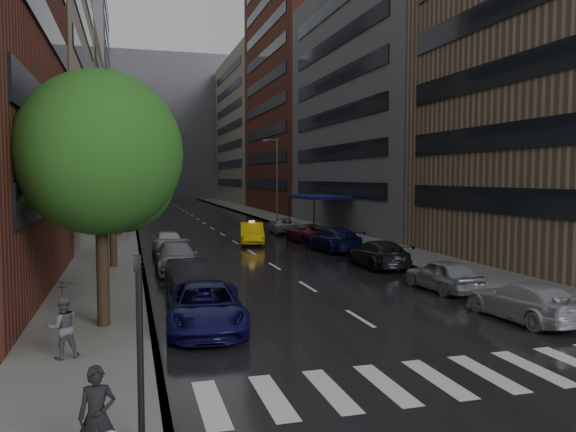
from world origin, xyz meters
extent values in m
plane|color=gray|center=(0.00, 0.00, 0.00)|extent=(220.00, 220.00, 0.00)
cube|color=black|center=(0.00, 50.00, 0.01)|extent=(14.00, 140.00, 0.01)
cube|color=gray|center=(-9.00, 50.00, 0.07)|extent=(4.00, 140.00, 0.15)
cube|color=gray|center=(9.00, 50.00, 0.07)|extent=(4.00, 140.00, 0.15)
cube|color=silver|center=(-6.10, -2.00, 0.01)|extent=(0.55, 2.80, 0.01)
cube|color=silver|center=(-4.70, -2.00, 0.01)|extent=(0.55, 2.80, 0.01)
cube|color=silver|center=(-3.30, -2.00, 0.01)|extent=(0.55, 2.80, 0.01)
cube|color=silver|center=(-1.90, -2.00, 0.01)|extent=(0.55, 2.80, 0.01)
cube|color=silver|center=(-0.50, -2.00, 0.01)|extent=(0.55, 2.80, 0.01)
cube|color=silver|center=(0.90, -2.00, 0.01)|extent=(0.55, 2.80, 0.01)
cube|color=silver|center=(2.30, -2.00, 0.01)|extent=(0.55, 2.80, 0.01)
cube|color=gray|center=(-15.00, 36.00, 17.00)|extent=(8.00, 28.00, 34.00)
cube|color=#937A5B|center=(-15.00, 64.00, 11.00)|extent=(8.00, 28.00, 22.00)
cube|color=slate|center=(-15.00, 94.00, 19.00)|extent=(8.00, 32.00, 38.00)
cube|color=slate|center=(15.00, 36.00, 12.00)|extent=(8.00, 28.00, 24.00)
cube|color=maroon|center=(15.00, 64.00, 18.00)|extent=(8.00, 28.00, 36.00)
cube|color=gray|center=(15.00, 94.00, 14.00)|extent=(8.00, 32.00, 28.00)
cube|color=slate|center=(0.00, 118.00, 16.00)|extent=(40.00, 14.00, 32.00)
cylinder|color=#382619|center=(-8.60, 4.94, 2.30)|extent=(0.40, 0.40, 4.60)
sphere|color=#1E5116|center=(-8.60, 4.94, 5.74)|extent=(5.25, 5.25, 5.25)
cylinder|color=#382619|center=(-8.60, 17.50, 2.29)|extent=(0.40, 0.40, 4.59)
sphere|color=#1E5116|center=(-8.60, 17.50, 5.73)|extent=(5.24, 5.24, 5.24)
cylinder|color=#382619|center=(-8.60, 34.65, 2.11)|extent=(0.40, 0.40, 4.23)
sphere|color=#1E5116|center=(-8.60, 34.65, 5.28)|extent=(4.83, 4.83, 4.83)
imported|color=yellow|center=(1.01, 26.64, 0.79)|extent=(2.49, 5.02, 1.58)
imported|color=#110E45|center=(-5.40, 4.12, 0.74)|extent=(2.88, 5.52, 1.48)
imported|color=black|center=(-5.40, 9.31, 0.75)|extent=(1.75, 4.62, 1.51)
imported|color=slate|center=(-5.40, 15.69, 0.76)|extent=(2.13, 5.23, 1.52)
imported|color=#9F9EA4|center=(-5.40, 21.82, 0.80)|extent=(2.02, 4.76, 1.61)
imported|color=#A9AAAE|center=(5.40, 2.24, 0.67)|extent=(2.20, 4.76, 1.35)
imported|color=gray|center=(5.40, 7.47, 0.71)|extent=(1.94, 4.26, 1.42)
imported|color=black|center=(5.40, 14.16, 0.75)|extent=(2.15, 5.20, 1.50)
imported|color=#0F1347|center=(5.40, 21.13, 0.79)|extent=(2.74, 5.66, 1.59)
imported|color=maroon|center=(5.40, 26.64, 0.70)|extent=(2.81, 5.21, 1.39)
imported|color=#9DA0A6|center=(5.40, 33.69, 0.67)|extent=(2.65, 5.00, 1.34)
imported|color=black|center=(-8.32, -4.37, 0.99)|extent=(0.64, 0.44, 1.69)
imported|color=#525156|center=(-9.50, 1.74, 0.99)|extent=(0.96, 0.84, 1.67)
imported|color=black|center=(-9.50, 1.74, 1.80)|extent=(0.96, 0.98, 0.88)
cylinder|color=black|center=(-7.60, -3.78, 1.75)|extent=(0.12, 0.12, 3.20)
imported|color=black|center=(-7.60, -3.78, 3.15)|extent=(0.18, 0.15, 0.90)
cylinder|color=gray|center=(-7.80, 30.00, 4.65)|extent=(0.18, 0.18, 9.00)
cube|color=gray|center=(-6.40, 30.00, 8.85)|extent=(0.50, 0.22, 0.16)
cylinder|color=gray|center=(7.80, 45.00, 4.65)|extent=(0.18, 0.18, 9.00)
cube|color=gray|center=(6.40, 45.00, 8.85)|extent=(0.50, 0.22, 0.16)
cube|color=navy|center=(9.00, 35.00, 3.15)|extent=(4.00, 8.00, 0.25)
cylinder|color=black|center=(7.40, 31.20, 1.65)|extent=(0.12, 0.12, 3.00)
cylinder|color=black|center=(7.40, 38.80, 1.65)|extent=(0.12, 0.12, 3.00)
camera|label=1|loc=(-7.74, -13.98, 4.98)|focal=35.00mm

